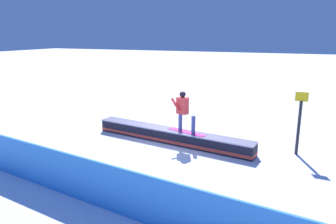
{
  "coord_description": "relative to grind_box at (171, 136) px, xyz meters",
  "views": [
    {
      "loc": [
        -4.31,
        10.41,
        3.96
      ],
      "look_at": [
        -0.32,
        1.05,
        1.44
      ],
      "focal_mm": 33.88,
      "sensor_mm": 36.0,
      "label": 1
    }
  ],
  "objects": [
    {
      "name": "ground_plane",
      "position": [
        0.0,
        0.0,
        -0.23
      ],
      "size": [
        120.0,
        120.0,
        0.0
      ],
      "primitive_type": "plane",
      "color": "white"
    },
    {
      "name": "grind_box",
      "position": [
        0.0,
        0.0,
        0.0
      ],
      "size": [
        6.37,
        1.51,
        0.5
      ],
      "color": "black",
      "rests_on": "ground_plane"
    },
    {
      "name": "snowboarder",
      "position": [
        -0.51,
        0.05,
        1.07
      ],
      "size": [
        1.56,
        0.72,
        1.47
      ],
      "color": "#C72280",
      "rests_on": "grind_box"
    },
    {
      "name": "safety_fence",
      "position": [
        0.0,
        4.84,
        0.34
      ],
      "size": [
        9.85,
        1.47,
        1.14
      ],
      "primitive_type": "cube",
      "rotation": [
        0.0,
        0.0,
        -0.14
      ],
      "color": "#3286E7",
      "rests_on": "ground_plane"
    },
    {
      "name": "trail_marker",
      "position": [
        -4.36,
        -0.55,
        0.91
      ],
      "size": [
        0.4,
        0.1,
        2.13
      ],
      "color": "#262628",
      "rests_on": "ground_plane"
    }
  ]
}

